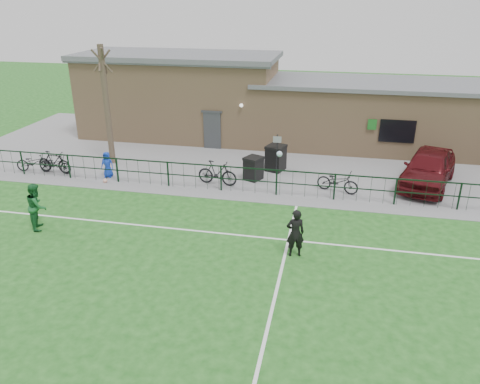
% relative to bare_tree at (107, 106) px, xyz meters
% --- Properties ---
extents(ground, '(90.00, 90.00, 0.00)m').
position_rel_bare_tree_xyz_m(ground, '(8.00, -10.50, -3.00)').
color(ground, '#195318').
rests_on(ground, ground).
extents(paving_strip, '(34.00, 13.00, 0.02)m').
position_rel_bare_tree_xyz_m(paving_strip, '(8.00, 3.00, -2.99)').
color(paving_strip, slate).
rests_on(paving_strip, ground).
extents(pitch_line_touch, '(28.00, 0.10, 0.01)m').
position_rel_bare_tree_xyz_m(pitch_line_touch, '(8.00, -2.70, -3.00)').
color(pitch_line_touch, white).
rests_on(pitch_line_touch, ground).
extents(pitch_line_mid, '(28.00, 0.10, 0.01)m').
position_rel_bare_tree_xyz_m(pitch_line_mid, '(8.00, -6.50, -3.00)').
color(pitch_line_mid, white).
rests_on(pitch_line_mid, ground).
extents(pitch_line_perp, '(0.10, 16.00, 0.01)m').
position_rel_bare_tree_xyz_m(pitch_line_perp, '(10.00, -10.50, -3.00)').
color(pitch_line_perp, white).
rests_on(pitch_line_perp, ground).
extents(perimeter_fence, '(28.00, 0.10, 1.20)m').
position_rel_bare_tree_xyz_m(perimeter_fence, '(8.00, -2.50, -2.40)').
color(perimeter_fence, black).
rests_on(perimeter_fence, ground).
extents(bare_tree, '(0.30, 0.30, 6.00)m').
position_rel_bare_tree_xyz_m(bare_tree, '(0.00, 0.00, 0.00)').
color(bare_tree, '#443529').
rests_on(bare_tree, ground).
extents(wheelie_bin_left, '(0.95, 0.99, 1.04)m').
position_rel_bare_tree_xyz_m(wheelie_bin_left, '(7.68, -0.88, -2.46)').
color(wheelie_bin_left, black).
rests_on(wheelie_bin_left, paving_strip).
extents(wheelie_bin_right, '(1.04, 1.11, 1.20)m').
position_rel_bare_tree_xyz_m(wheelie_bin_right, '(8.54, 0.62, -2.38)').
color(wheelie_bin_right, black).
rests_on(wheelie_bin_right, paving_strip).
extents(sign_post, '(0.08, 0.08, 2.00)m').
position_rel_bare_tree_xyz_m(sign_post, '(8.65, 0.09, -1.98)').
color(sign_post, black).
rests_on(sign_post, paving_strip).
extents(car_maroon, '(3.43, 5.30, 1.68)m').
position_rel_bare_tree_xyz_m(car_maroon, '(15.64, 0.07, -2.14)').
color(car_maroon, '#4D0D12').
rests_on(car_maroon, paving_strip).
extents(bicycle_a, '(1.83, 0.90, 0.92)m').
position_rel_bare_tree_xyz_m(bicycle_a, '(-3.21, -2.03, -2.52)').
color(bicycle_a, black).
rests_on(bicycle_a, paving_strip).
extents(bicycle_b, '(1.84, 0.63, 1.09)m').
position_rel_bare_tree_xyz_m(bicycle_b, '(-2.11, -1.98, -2.44)').
color(bicycle_b, black).
rests_on(bicycle_b, paving_strip).
extents(bicycle_c, '(1.75, 0.66, 0.91)m').
position_rel_bare_tree_xyz_m(bicycle_c, '(-2.03, -2.05, -2.53)').
color(bicycle_c, black).
rests_on(bicycle_c, paving_strip).
extents(bicycle_d, '(1.95, 0.78, 1.14)m').
position_rel_bare_tree_xyz_m(bicycle_d, '(6.16, -1.86, -2.41)').
color(bicycle_d, black).
rests_on(bicycle_d, paving_strip).
extents(bicycle_e, '(1.99, 1.16, 0.99)m').
position_rel_bare_tree_xyz_m(bicycle_e, '(11.62, -1.61, -2.49)').
color(bicycle_e, black).
rests_on(bicycle_e, paving_strip).
extents(spectator_child, '(0.65, 0.46, 1.25)m').
position_rel_bare_tree_xyz_m(spectator_child, '(0.74, -1.99, -2.35)').
color(spectator_child, '#1335B4').
rests_on(spectator_child, paving_strip).
extents(goalkeeper_kick, '(1.44, 3.35, 2.71)m').
position_rel_bare_tree_xyz_m(goalkeeper_kick, '(10.28, -7.44, -2.11)').
color(goalkeeper_kick, black).
rests_on(goalkeeper_kick, ground).
extents(outfield_player, '(0.99, 1.08, 1.79)m').
position_rel_bare_tree_xyz_m(outfield_player, '(0.66, -7.45, -2.11)').
color(outfield_player, '#1A5C2B').
rests_on(outfield_player, ground).
extents(ball_ground, '(0.21, 0.21, 0.21)m').
position_rel_bare_tree_xyz_m(ball_ground, '(0.93, -2.71, -2.90)').
color(ball_ground, silver).
rests_on(ball_ground, ground).
extents(clubhouse, '(24.25, 5.40, 4.96)m').
position_rel_bare_tree_xyz_m(clubhouse, '(7.12, 6.00, -0.78)').
color(clubhouse, tan).
rests_on(clubhouse, ground).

